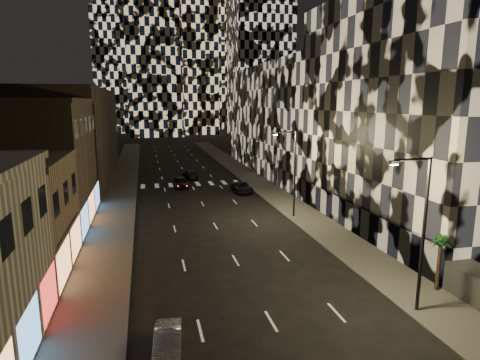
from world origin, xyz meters
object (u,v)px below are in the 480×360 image
car_silver_parked (168,343)px  streetlight_near (421,224)px  car_dark_rightlane (242,187)px  car_dark_midlane (181,182)px  palm_tree (441,245)px  car_dark_oncoming (191,174)px  streetlight_far (293,168)px

car_silver_parked → streetlight_near: bearing=8.7°
streetlight_near → car_dark_rightlane: size_ratio=1.86×
streetlight_near → car_dark_midlane: streetlight_near is taller
car_silver_parked → palm_tree: size_ratio=1.01×
streetlight_near → car_dark_oncoming: streetlight_near is taller
streetlight_far → car_dark_oncoming: size_ratio=1.97×
car_silver_parked → car_dark_rightlane: car_dark_rightlane is taller
car_dark_midlane → palm_tree: (13.18, -35.85, 2.39)m
streetlight_near → car_dark_midlane: (-10.03, 37.78, -4.56)m
car_dark_rightlane → streetlight_far: bearing=-79.4°
car_dark_oncoming → streetlight_far: bearing=102.2°
streetlight_far → palm_tree: (3.15, -18.07, -2.18)m
streetlight_far → car_dark_midlane: size_ratio=1.94×
streetlight_far → car_dark_midlane: 20.92m
streetlight_near → car_dark_oncoming: size_ratio=1.97×
streetlight_far → palm_tree: bearing=-80.1°
streetlight_far → car_dark_rightlane: (-2.21, 12.92, -4.68)m
palm_tree → car_silver_parked: bearing=-171.4°
streetlight_near → car_silver_parked: streetlight_near is taller
streetlight_near → car_dark_oncoming: 45.81m
car_dark_oncoming → palm_tree: (11.00, -42.96, 2.51)m
streetlight_near → streetlight_far: 20.00m
car_silver_parked → car_dark_rightlane: size_ratio=0.77×
car_dark_midlane → palm_tree: size_ratio=1.27×
car_dark_oncoming → palm_tree: size_ratio=1.25×
car_dark_oncoming → streetlight_near: bearing=94.6°
car_silver_parked → car_dark_rightlane: 35.66m
palm_tree → car_dark_midlane: bearing=110.2°
streetlight_near → palm_tree: 4.28m
palm_tree → streetlight_near: bearing=-148.5°
car_dark_midlane → car_dark_oncoming: bearing=71.1°
streetlight_far → car_silver_parked: streetlight_far is taller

